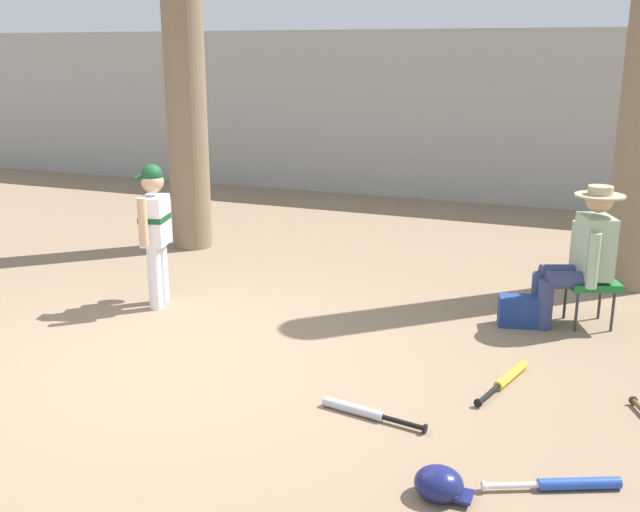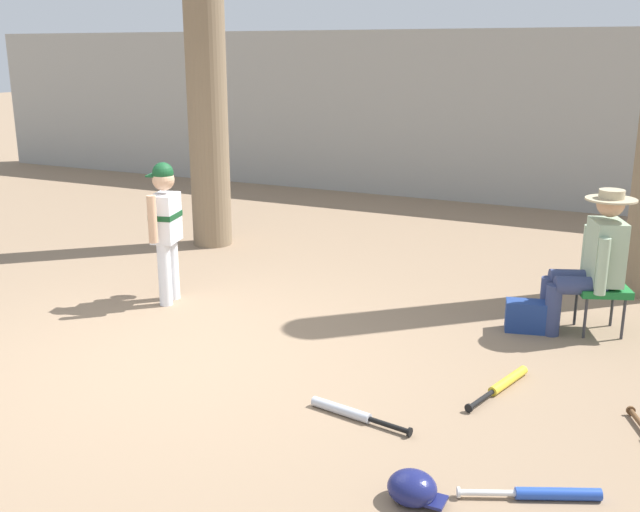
{
  "view_description": "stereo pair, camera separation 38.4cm",
  "coord_description": "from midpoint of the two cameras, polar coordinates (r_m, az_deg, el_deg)",
  "views": [
    {
      "loc": [
        2.86,
        -4.32,
        2.27
      ],
      "look_at": [
        0.87,
        0.7,
        0.75
      ],
      "focal_mm": 41.32,
      "sensor_mm": 36.0,
      "label": 1
    },
    {
      "loc": [
        3.21,
        -4.17,
        2.27
      ],
      "look_at": [
        0.87,
        0.7,
        0.75
      ],
      "focal_mm": 41.32,
      "sensor_mm": 36.0,
      "label": 2
    }
  ],
  "objects": [
    {
      "name": "concrete_back_wall",
      "position": [
        11.7,
        10.71,
        10.61
      ],
      "size": [
        18.0,
        0.36,
        2.56
      ],
      "primitive_type": "cube",
      "color": "#9E9E99",
      "rests_on": "ground"
    },
    {
      "name": "tree_near_player",
      "position": [
        8.69,
        -7.67,
        17.46
      ],
      "size": [
        0.67,
        0.67,
        5.77
      ],
      "color": "#7F6B51",
      "rests_on": "ground"
    },
    {
      "name": "batting_helmet_navy",
      "position": [
        4.05,
        10.01,
        -17.33
      ],
      "size": [
        0.31,
        0.24,
        0.18
      ],
      "color": "navy",
      "rests_on": "ground"
    },
    {
      "name": "folding_stool",
      "position": [
        6.53,
        22.55,
        -2.48
      ],
      "size": [
        0.52,
        0.52,
        0.41
      ],
      "color": "#196B2D",
      "rests_on": "ground"
    },
    {
      "name": "handbag_beside_stool",
      "position": [
        6.42,
        17.36,
        -4.49
      ],
      "size": [
        0.37,
        0.25,
        0.26
      ],
      "primitive_type": "cube",
      "rotation": [
        0.0,
        0.0,
        0.24
      ],
      "color": "navy",
      "rests_on": "ground"
    },
    {
      "name": "bat_blue_youth",
      "position": [
        4.26,
        19.75,
        -16.99
      ],
      "size": [
        0.71,
        0.36,
        0.07
      ],
      "color": "#2347AD",
      "rests_on": "ground"
    },
    {
      "name": "bat_yellow_trainer",
      "position": [
        5.38,
        16.1,
        -9.49
      ],
      "size": [
        0.27,
        0.77,
        0.07
      ],
      "color": "yellow",
      "rests_on": "ground"
    },
    {
      "name": "young_ballplayer",
      "position": [
        6.79,
        -10.31,
        2.48
      ],
      "size": [
        0.42,
        0.57,
        1.31
      ],
      "color": "white",
      "rests_on": "ground"
    },
    {
      "name": "ground_plane",
      "position": [
        5.69,
        -9.17,
        -8.0
      ],
      "size": [
        60.0,
        60.0,
        0.0
      ],
      "primitive_type": "plane",
      "color": "#897056"
    },
    {
      "name": "seated_spectator",
      "position": [
        6.43,
        21.97,
        -0.13
      ],
      "size": [
        0.67,
        0.54,
        1.2
      ],
      "color": "navy",
      "rests_on": "ground"
    },
    {
      "name": "bat_aluminum_silver",
      "position": [
        4.82,
        4.56,
        -12.0
      ],
      "size": [
        0.72,
        0.18,
        0.07
      ],
      "color": "#B7BCC6",
      "rests_on": "ground"
    }
  ]
}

